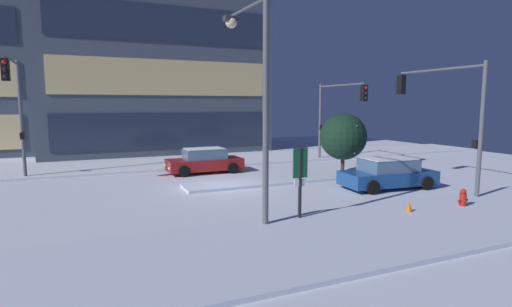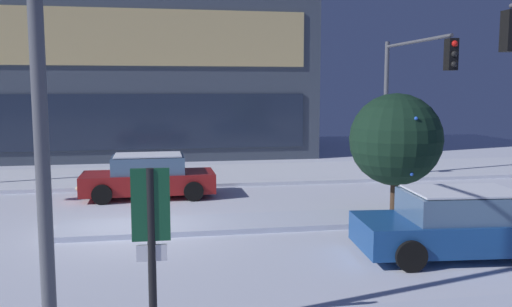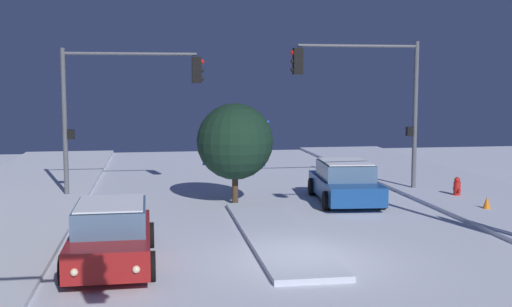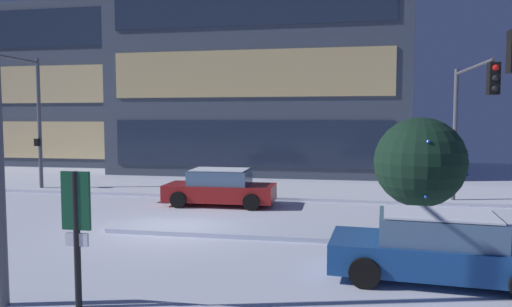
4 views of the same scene
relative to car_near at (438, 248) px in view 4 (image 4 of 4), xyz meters
name	(u,v)px [view 4 (image 4 of 4)]	position (x,y,z in m)	size (l,w,h in m)	color
ground	(172,230)	(-7.42, 3.35, -0.71)	(52.00, 52.00, 0.00)	silver
curb_strip_far	(233,189)	(-7.42, 11.92, -0.64)	(52.00, 5.20, 0.14)	silver
median_strip	(252,231)	(-4.84, 3.48, -0.64)	(9.00, 1.80, 0.14)	silver
office_tower_secondary	(75,89)	(-24.40, 25.92, 5.30)	(14.47, 11.41, 12.02)	#424C5B
car_near	(438,248)	(0.00, 0.00, 0.00)	(4.87, 2.44, 1.49)	#19478C
car_far	(220,188)	(-7.04, 7.89, 0.00)	(4.58, 2.06, 1.49)	maroon
traffic_light_corner_far_right	(469,109)	(2.50, 7.98, 3.20)	(0.32, 5.32, 5.60)	#565960
traffic_light_corner_far_left	(17,100)	(-16.75, 8.54, 3.69)	(0.32, 4.31, 6.47)	#565960
street_lamp_arched	(23,47)	(-8.24, -2.46, 4.24)	(0.56, 3.13, 7.56)	#565960
parking_info_sign	(77,224)	(-6.78, -3.15, 0.95)	(0.55, 0.12, 2.62)	black
decorated_tree_median	(420,162)	(0.19, 4.00, 1.53)	(2.76, 2.71, 3.61)	#473323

